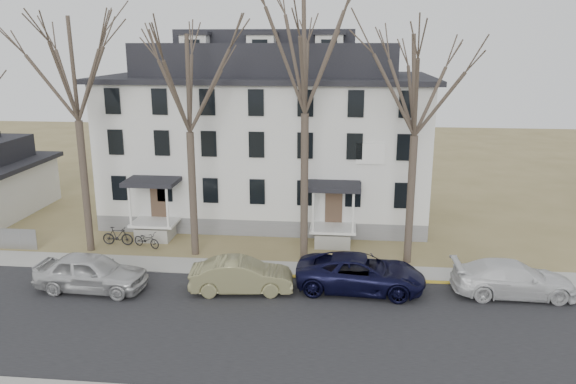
# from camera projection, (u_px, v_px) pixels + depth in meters

# --- Properties ---
(ground) EXTENTS (120.00, 120.00, 0.00)m
(ground) POSITION_uv_depth(u_px,v_px,m) (258.00, 353.00, 21.03)
(ground) COLOR olive
(ground) RESTS_ON ground
(main_road) EXTENTS (120.00, 10.00, 0.04)m
(main_road) POSITION_uv_depth(u_px,v_px,m) (265.00, 327.00, 22.95)
(main_road) COLOR #27272A
(main_road) RESTS_ON ground
(far_sidewalk) EXTENTS (120.00, 2.00, 0.08)m
(far_sidewalk) POSITION_uv_depth(u_px,v_px,m) (282.00, 270.00, 28.72)
(far_sidewalk) COLOR #A09F97
(far_sidewalk) RESTS_ON ground
(yellow_curb) EXTENTS (14.00, 0.25, 0.06)m
(yellow_curb) POSITION_uv_depth(u_px,v_px,m) (381.00, 281.00, 27.36)
(yellow_curb) COLOR gold
(yellow_curb) RESTS_ON ground
(boarding_house) EXTENTS (20.80, 12.36, 12.05)m
(boarding_house) POSITION_uv_depth(u_px,v_px,m) (268.00, 135.00, 37.09)
(boarding_house) COLOR slate
(boarding_house) RESTS_ON ground
(tree_far_left) EXTENTS (8.40, 8.40, 13.72)m
(tree_far_left) POSITION_uv_depth(u_px,v_px,m) (73.00, 61.00, 28.86)
(tree_far_left) COLOR #473B31
(tree_far_left) RESTS_ON ground
(tree_mid_left) EXTENTS (7.80, 7.80, 12.74)m
(tree_mid_left) POSITION_uv_depth(u_px,v_px,m) (187.00, 77.00, 28.46)
(tree_mid_left) COLOR #473B31
(tree_mid_left) RESTS_ON ground
(tree_center) EXTENTS (9.00, 9.00, 14.70)m
(tree_center) POSITION_uv_depth(u_px,v_px,m) (305.00, 47.00, 27.49)
(tree_center) COLOR #473B31
(tree_center) RESTS_ON ground
(tree_mid_right) EXTENTS (7.80, 7.80, 12.74)m
(tree_mid_right) POSITION_uv_depth(u_px,v_px,m) (418.00, 78.00, 27.33)
(tree_mid_right) COLOR #473B31
(tree_mid_right) RESTS_ON ground
(car_silver) EXTENTS (5.29, 2.34, 1.77)m
(car_silver) POSITION_uv_depth(u_px,v_px,m) (91.00, 273.00, 26.13)
(car_silver) COLOR silver
(car_silver) RESTS_ON ground
(car_tan) EXTENTS (4.91, 2.19, 1.57)m
(car_tan) POSITION_uv_depth(u_px,v_px,m) (242.00, 276.00, 26.00)
(car_tan) COLOR olive
(car_tan) RESTS_ON ground
(car_navy) EXTENTS (6.13, 3.08, 1.66)m
(car_navy) POSITION_uv_depth(u_px,v_px,m) (361.00, 274.00, 26.19)
(car_navy) COLOR black
(car_navy) RESTS_ON ground
(car_white) EXTENTS (5.54, 2.36, 1.59)m
(car_white) POSITION_uv_depth(u_px,v_px,m) (513.00, 279.00, 25.64)
(car_white) COLOR silver
(car_white) RESTS_ON ground
(bicycle_left) EXTENTS (1.85, 1.20, 0.92)m
(bicycle_left) POSITION_uv_depth(u_px,v_px,m) (147.00, 240.00, 31.70)
(bicycle_left) COLOR black
(bicycle_left) RESTS_ON ground
(bicycle_right) EXTENTS (1.81, 0.53, 1.08)m
(bicycle_right) POSITION_uv_depth(u_px,v_px,m) (118.00, 237.00, 32.06)
(bicycle_right) COLOR black
(bicycle_right) RESTS_ON ground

